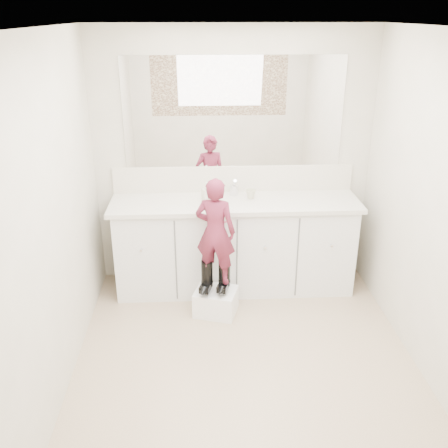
{
  "coord_description": "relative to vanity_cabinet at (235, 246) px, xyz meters",
  "views": [
    {
      "loc": [
        -0.33,
        -3.05,
        2.48
      ],
      "look_at": [
        -0.13,
        0.73,
        0.87
      ],
      "focal_mm": 40.0,
      "sensor_mm": 36.0,
      "label": 1
    }
  ],
  "objects": [
    {
      "name": "wall_front",
      "position": [
        0.0,
        -2.73,
        0.77
      ],
      "size": [
        2.6,
        0.0,
        2.6
      ],
      "primitive_type": "plane",
      "rotation": [
        -1.57,
        0.0,
        0.0
      ],
      "color": "#BCB6A0",
      "rests_on": "floor"
    },
    {
      "name": "soap_bottle",
      "position": [
        -0.26,
        -0.01,
        0.55
      ],
      "size": [
        0.11,
        0.11,
        0.18
      ],
      "primitive_type": "imported",
      "rotation": [
        0.0,
        0.0,
        0.39
      ],
      "color": "beige",
      "rests_on": "countertop"
    },
    {
      "name": "wall_right",
      "position": [
        1.3,
        -1.23,
        0.78
      ],
      "size": [
        0.0,
        3.0,
        3.0
      ],
      "primitive_type": "plane",
      "rotation": [
        1.57,
        0.0,
        -1.57
      ],
      "color": "#BCB6A0",
      "rests_on": "floor"
    },
    {
      "name": "dot_panel",
      "position": [
        0.0,
        -2.71,
        1.22
      ],
      "size": [
        2.0,
        0.01,
        1.2
      ],
      "primitive_type": "cube",
      "color": "#472819",
      "rests_on": "wall_front"
    },
    {
      "name": "floor",
      "position": [
        0.0,
        -1.23,
        -0.42
      ],
      "size": [
        3.0,
        3.0,
        0.0
      ],
      "primitive_type": "plane",
      "color": "#958261",
      "rests_on": "ground"
    },
    {
      "name": "toddler",
      "position": [
        -0.2,
        -0.48,
        0.37
      ],
      "size": [
        0.39,
        0.31,
        0.94
      ],
      "primitive_type": "imported",
      "rotation": [
        0.0,
        0.0,
        2.85
      ],
      "color": "#A93455",
      "rests_on": "step_stool"
    },
    {
      "name": "ceiling",
      "position": [
        0.0,
        -1.23,
        1.97
      ],
      "size": [
        3.0,
        3.0,
        0.0
      ],
      "primitive_type": "plane",
      "rotation": [
        3.14,
        0.0,
        0.0
      ],
      "color": "white",
      "rests_on": "wall_back"
    },
    {
      "name": "toothbrush",
      "position": [
        -0.13,
        -0.48,
        0.45
      ],
      "size": [
        0.13,
        0.05,
        0.06
      ],
      "primitive_type": "cylinder",
      "rotation": [
        0.0,
        1.22,
        -0.29
      ],
      "color": "#E05786",
      "rests_on": "toddler"
    },
    {
      "name": "boot_right",
      "position": [
        -0.12,
        -0.48,
        -0.05
      ],
      "size": [
        0.16,
        0.22,
        0.29
      ],
      "primitive_type": null,
      "rotation": [
        0.0,
        0.0,
        -0.29
      ],
      "color": "black",
      "rests_on": "step_stool"
    },
    {
      "name": "wall_back",
      "position": [
        0.0,
        0.27,
        0.77
      ],
      "size": [
        2.6,
        0.0,
        2.6
      ],
      "primitive_type": "plane",
      "rotation": [
        1.57,
        0.0,
        0.0
      ],
      "color": "#BCB6A0",
      "rests_on": "floor"
    },
    {
      "name": "backsplash",
      "position": [
        0.0,
        0.26,
        0.59
      ],
      "size": [
        2.28,
        0.03,
        0.25
      ],
      "primitive_type": "cube",
      "color": "beige",
      "rests_on": "countertop"
    },
    {
      "name": "boot_left",
      "position": [
        -0.27,
        -0.48,
        -0.05
      ],
      "size": [
        0.16,
        0.22,
        0.29
      ],
      "primitive_type": null,
      "rotation": [
        0.0,
        0.0,
        -0.29
      ],
      "color": "black",
      "rests_on": "step_stool"
    },
    {
      "name": "vanity_cabinet",
      "position": [
        0.0,
        0.0,
        0.0
      ],
      "size": [
        2.2,
        0.55,
        0.85
      ],
      "primitive_type": "cube",
      "color": "silver",
      "rests_on": "floor"
    },
    {
      "name": "wall_left",
      "position": [
        -1.3,
        -1.23,
        0.78
      ],
      "size": [
        0.0,
        3.0,
        3.0
      ],
      "primitive_type": "plane",
      "rotation": [
        1.57,
        0.0,
        1.57
      ],
      "color": "#BCB6A0",
      "rests_on": "floor"
    },
    {
      "name": "countertop",
      "position": [
        0.0,
        -0.01,
        0.45
      ],
      "size": [
        2.28,
        0.58,
        0.04
      ],
      "primitive_type": "cube",
      "color": "beige",
      "rests_on": "vanity_cabinet"
    },
    {
      "name": "step_stool",
      "position": [
        -0.2,
        -0.48,
        -0.31
      ],
      "size": [
        0.42,
        0.38,
        0.22
      ],
      "primitive_type": "cube",
      "rotation": [
        0.0,
        0.0,
        -0.29
      ],
      "color": "white",
      "rests_on": "floor"
    },
    {
      "name": "faucet",
      "position": [
        0.0,
        0.15,
        0.52
      ],
      "size": [
        0.08,
        0.08,
        0.1
      ],
      "primitive_type": "cylinder",
      "color": "silver",
      "rests_on": "countertop"
    },
    {
      "name": "cup",
      "position": [
        0.15,
        0.05,
        0.51
      ],
      "size": [
        0.12,
        0.12,
        0.09
      ],
      "primitive_type": "imported",
      "rotation": [
        0.0,
        0.0,
        -0.42
      ],
      "color": "beige",
      "rests_on": "countertop"
    },
    {
      "name": "mirror",
      "position": [
        0.0,
        0.26,
        1.22
      ],
      "size": [
        2.0,
        0.02,
        1.0
      ],
      "primitive_type": "cube",
      "color": "white",
      "rests_on": "wall_back"
    }
  ]
}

